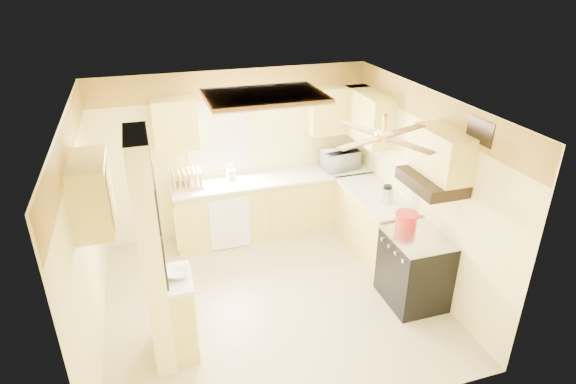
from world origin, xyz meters
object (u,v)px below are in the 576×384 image
object	(u,v)px
dutch_oven	(406,220)
kettle	(387,195)
stove	(414,269)
bowl	(178,274)
microwave	(340,159)

from	to	relation	value
dutch_oven	kettle	size ratio (longest dim) A/B	1.11
stove	bowl	xyz separation A→B (m)	(-2.79, 0.02, 0.51)
microwave	kettle	bearing A→B (deg)	89.12
bowl	kettle	xyz separation A→B (m)	(2.83, 0.85, 0.09)
dutch_oven	kettle	distance (m)	0.62
microwave	bowl	xyz separation A→B (m)	(-2.70, -2.13, -0.12)
microwave	kettle	distance (m)	1.29
stove	microwave	xyz separation A→B (m)	(-0.10, 2.16, 0.63)
microwave	bowl	world-z (taller)	microwave
dutch_oven	kettle	world-z (taller)	kettle
stove	microwave	world-z (taller)	microwave
microwave	bowl	size ratio (longest dim) A/B	2.19
bowl	kettle	distance (m)	2.96
microwave	dutch_oven	bearing A→B (deg)	85.48
microwave	bowl	bearing A→B (deg)	31.68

